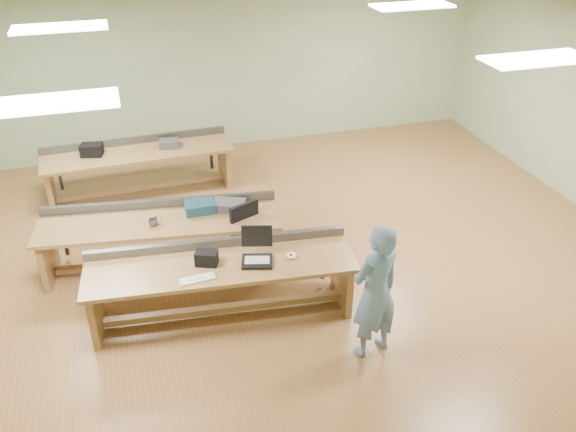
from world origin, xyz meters
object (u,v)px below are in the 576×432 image
(mug, at_px, (153,223))
(laptop_base, at_px, (257,262))
(drinks_can, at_px, (157,219))
(workbench_mid, at_px, (161,231))
(parts_bin_teal, at_px, (200,207))
(task_chair, at_px, (253,249))
(person, at_px, (375,292))
(camera_bag, at_px, (207,258))
(workbench_back, at_px, (139,161))
(workbench_front, at_px, (221,275))
(parts_bin_grey, at_px, (229,205))

(mug, bearing_deg, laptop_base, -47.95)
(drinks_can, bearing_deg, mug, -138.82)
(workbench_mid, distance_m, drinks_can, 0.27)
(workbench_mid, distance_m, laptop_base, 1.69)
(laptop_base, relative_size, parts_bin_teal, 0.91)
(workbench_mid, xyz_separation_m, task_chair, (1.15, -0.44, -0.21))
(person, bearing_deg, mug, -60.94)
(laptop_base, distance_m, mug, 1.62)
(workbench_mid, distance_m, camera_bag, 1.31)
(workbench_back, xyz_separation_m, parts_bin_teal, (0.66, -2.27, 0.26))
(workbench_front, xyz_separation_m, person, (1.47, -1.13, 0.26))
(parts_bin_teal, relative_size, mug, 3.28)
(person, bearing_deg, task_chair, -79.76)
(workbench_front, relative_size, parts_bin_grey, 7.43)
(camera_bag, relative_size, mug, 2.12)
(person, bearing_deg, parts_bin_grey, -79.76)
(task_chair, bearing_deg, workbench_front, -149.63)
(task_chair, bearing_deg, person, -88.05)
(workbench_mid, bearing_deg, drinks_can, -99.41)
(workbench_front, xyz_separation_m, workbench_back, (-0.69, 3.55, -0.00))
(workbench_mid, xyz_separation_m, drinks_can, (-0.03, -0.10, 0.25))
(workbench_front, distance_m, laptop_base, 0.48)
(task_chair, bearing_deg, laptop_base, -123.16)
(laptop_base, bearing_deg, person, -28.03)
(workbench_front, distance_m, task_chair, 0.98)
(parts_bin_grey, bearing_deg, workbench_front, -105.89)
(task_chair, xyz_separation_m, drinks_can, (-1.18, 0.35, 0.46))
(laptop_base, bearing_deg, workbench_back, 121.79)
(camera_bag, relative_size, drinks_can, 1.97)
(camera_bag, bearing_deg, parts_bin_teal, 106.53)
(mug, bearing_deg, workbench_front, -57.63)
(parts_bin_teal, bearing_deg, task_chair, -40.16)
(camera_bag, height_order, drinks_can, camera_bag)
(mug, bearing_deg, drinks_can, 41.18)
(person, bearing_deg, laptop_base, -58.41)
(workbench_mid, xyz_separation_m, workbench_back, (-0.11, 2.33, -0.00))
(workbench_mid, bearing_deg, workbench_front, -56.45)
(workbench_back, bearing_deg, laptop_base, -75.59)
(workbench_front, relative_size, drinks_can, 24.96)
(workbench_front, xyz_separation_m, camera_bag, (-0.16, 0.00, 0.27))
(parts_bin_teal, bearing_deg, mug, -162.00)
(person, distance_m, laptop_base, 1.45)
(workbench_front, height_order, mug, workbench_front)
(camera_bag, xyz_separation_m, drinks_can, (-0.46, 1.11, -0.02))
(workbench_front, height_order, person, person)
(mug, relative_size, drinks_can, 0.93)
(camera_bag, relative_size, parts_bin_teal, 0.65)
(laptop_base, bearing_deg, task_chair, 95.52)
(parts_bin_grey, relative_size, drinks_can, 3.36)
(mug, bearing_deg, parts_bin_grey, 8.56)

